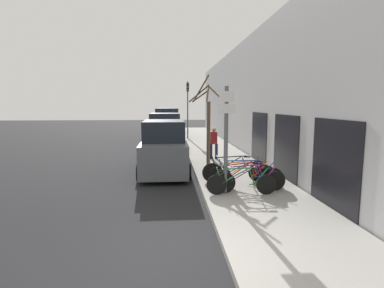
% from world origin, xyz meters
% --- Properties ---
extents(ground_plane, '(80.00, 80.00, 0.00)m').
position_xyz_m(ground_plane, '(0.00, 11.20, 0.00)').
color(ground_plane, black).
extents(sidewalk_curb, '(3.20, 32.00, 0.15)m').
position_xyz_m(sidewalk_curb, '(2.60, 14.00, 0.07)').
color(sidewalk_curb, '#9E9B93').
rests_on(sidewalk_curb, ground).
extents(building_facade, '(0.23, 32.00, 6.50)m').
position_xyz_m(building_facade, '(4.35, 13.90, 3.23)').
color(building_facade, '#BCBCC1').
rests_on(building_facade, ground).
extents(signpost, '(0.54, 0.14, 3.25)m').
position_xyz_m(signpost, '(1.69, 3.64, 1.90)').
color(signpost, '#595B60').
rests_on(signpost, sidewalk_curb).
extents(bicycle_0, '(2.12, 0.44, 0.85)m').
position_xyz_m(bicycle_0, '(2.14, 3.41, 0.52)').
color(bicycle_0, black).
rests_on(bicycle_0, sidewalk_curb).
extents(bicycle_1, '(2.27, 0.44, 0.87)m').
position_xyz_m(bicycle_1, '(2.50, 3.69, 0.53)').
color(bicycle_1, black).
rests_on(bicycle_1, sidewalk_curb).
extents(bicycle_2, '(2.07, 0.63, 0.85)m').
position_xyz_m(bicycle_2, '(2.41, 4.17, 0.52)').
color(bicycle_2, black).
rests_on(bicycle_2, sidewalk_curb).
extents(bicycle_3, '(2.38, 0.66, 0.90)m').
position_xyz_m(bicycle_3, '(2.50, 4.33, 0.54)').
color(bicycle_3, black).
rests_on(bicycle_3, sidewalk_curb).
extents(bicycle_4, '(2.21, 0.62, 0.84)m').
position_xyz_m(bicycle_4, '(2.54, 4.52, 0.52)').
color(bicycle_4, black).
rests_on(bicycle_4, sidewalk_curb).
extents(bicycle_5, '(2.31, 0.44, 0.94)m').
position_xyz_m(bicycle_5, '(2.27, 4.89, 0.55)').
color(bicycle_5, black).
rests_on(bicycle_5, sidewalk_curb).
extents(parked_car_0, '(2.04, 4.53, 2.20)m').
position_xyz_m(parked_car_0, '(-0.24, 7.21, 1.01)').
color(parked_car_0, '#51565B').
rests_on(parked_car_0, ground).
extents(parked_car_1, '(2.16, 4.59, 2.35)m').
position_xyz_m(parked_car_1, '(-0.25, 12.48, 1.05)').
color(parked_car_1, silver).
rests_on(parked_car_1, ground).
extents(parked_car_2, '(2.27, 4.85, 2.57)m').
position_xyz_m(parked_car_2, '(-0.14, 18.42, 1.15)').
color(parked_car_2, navy).
rests_on(parked_car_2, ground).
extents(parked_car_3, '(2.05, 4.19, 2.16)m').
position_xyz_m(parked_car_3, '(-0.03, 24.02, 0.98)').
color(parked_car_3, '#144728').
rests_on(parked_car_3, ground).
extents(pedestrian_near, '(0.40, 0.35, 1.57)m').
position_xyz_m(pedestrian_near, '(2.18, 9.42, 1.06)').
color(pedestrian_near, '#1E2338').
rests_on(pedestrian_near, sidewalk_curb).
extents(street_tree, '(1.35, 1.67, 3.94)m').
position_xyz_m(street_tree, '(1.59, 7.33, 1.99)').
color(street_tree, brown).
rests_on(street_tree, sidewalk_curb).
extents(traffic_light, '(0.20, 0.30, 4.50)m').
position_xyz_m(traffic_light, '(1.45, 18.61, 3.03)').
color(traffic_light, '#595B60').
rests_on(traffic_light, sidewalk_curb).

